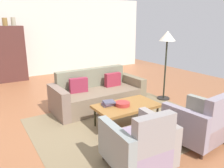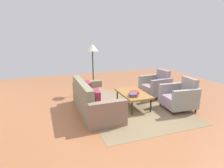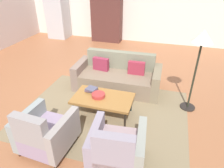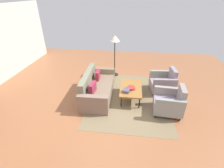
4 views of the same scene
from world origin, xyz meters
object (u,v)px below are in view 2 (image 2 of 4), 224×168
at_px(book_stack, 133,95).
at_px(armchair_right, 156,86).
at_px(floor_lamp, 93,52).
at_px(couch, 93,102).
at_px(coffee_table, 133,94).
at_px(fruit_bowl, 135,92).
at_px(armchair_left, 180,97).

bearing_deg(book_stack, armchair_right, -55.37).
relative_size(book_stack, floor_lamp, 0.16).
relative_size(couch, armchair_right, 2.41).
xyz_separation_m(coffee_table, book_stack, (-0.30, 0.15, 0.08)).
relative_size(coffee_table, fruit_bowl, 4.41).
distance_m(fruit_bowl, floor_lamp, 2.18).
relative_size(armchair_left, floor_lamp, 0.51).
bearing_deg(coffee_table, couch, 90.09).
bearing_deg(coffee_table, armchair_right, -62.53).
distance_m(armchair_left, book_stack, 1.35).
bearing_deg(coffee_table, fruit_bowl, 180.00).
height_order(armchair_right, floor_lamp, floor_lamp).
xyz_separation_m(couch, armchair_right, (0.61, -2.35, 0.06)).
height_order(fruit_bowl, book_stack, book_stack).
height_order(armchair_left, armchair_right, same).
xyz_separation_m(book_stack, floor_lamp, (2.00, 0.60, 0.98)).
distance_m(armchair_left, armchair_right, 1.21).
bearing_deg(couch, coffee_table, 88.88).
bearing_deg(book_stack, couch, 74.05).
bearing_deg(book_stack, fruit_bowl, -35.37).
height_order(couch, armchair_right, armchair_right).
distance_m(coffee_table, book_stack, 0.34).
height_order(couch, coffee_table, couch).
distance_m(fruit_bowl, book_stack, 0.25).
distance_m(couch, armchair_right, 2.43).
distance_m(armchair_right, fruit_bowl, 1.36).
relative_size(fruit_bowl, floor_lamp, 0.16).
xyz_separation_m(armchair_left, fruit_bowl, (0.51, 1.17, 0.11)).
bearing_deg(fruit_bowl, armchair_right, -59.00).
bearing_deg(armchair_left, couch, 79.38).
bearing_deg(coffee_table, book_stack, 154.07).
bearing_deg(floor_lamp, coffee_table, -156.45).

